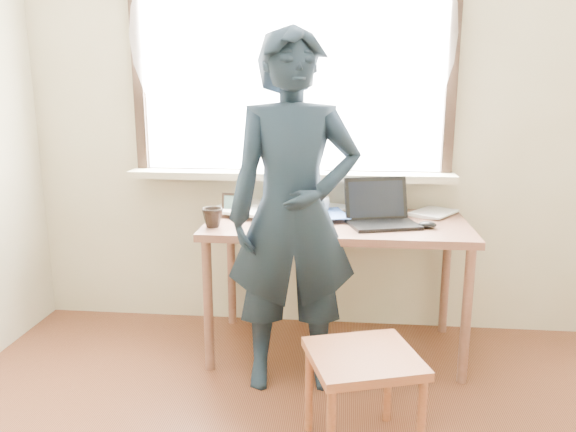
# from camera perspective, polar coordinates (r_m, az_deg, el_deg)

# --- Properties ---
(room_shell) EXTENTS (3.52, 4.02, 2.61)m
(room_shell) POSITION_cam_1_polar(r_m,az_deg,el_deg) (1.47, 0.61, 21.03)
(room_shell) COLOR beige
(room_shell) RESTS_ON ground
(desk) EXTENTS (1.37, 0.68, 0.73)m
(desk) POSITION_cam_1_polar(r_m,az_deg,el_deg) (2.99, 4.96, -1.95)
(desk) COLOR brown
(desk) RESTS_ON ground
(laptop) EXTENTS (0.40, 0.36, 0.23)m
(laptop) POSITION_cam_1_polar(r_m,az_deg,el_deg) (2.93, 9.35, 0.25)
(laptop) COLOR black
(laptop) RESTS_ON desk
(mug_white) EXTENTS (0.17, 0.17, 0.10)m
(mug_white) POSITION_cam_1_polar(r_m,az_deg,el_deg) (3.11, 3.10, 1.06)
(mug_white) COLOR white
(mug_white) RESTS_ON desk
(mug_dark) EXTENTS (0.15, 0.15, 0.10)m
(mug_dark) POSITION_cam_1_polar(r_m,az_deg,el_deg) (2.85, -7.67, -0.16)
(mug_dark) COLOR black
(mug_dark) RESTS_ON desk
(mouse) EXTENTS (0.09, 0.06, 0.04)m
(mouse) POSITION_cam_1_polar(r_m,az_deg,el_deg) (2.90, 13.98, -0.87)
(mouse) COLOR black
(mouse) RESTS_ON desk
(desk_clutter) EXTENTS (0.78, 0.52, 0.04)m
(desk_clutter) POSITION_cam_1_polar(r_m,az_deg,el_deg) (3.14, -0.22, 0.70)
(desk_clutter) COLOR white
(desk_clutter) RESTS_ON desk
(book_a) EXTENTS (0.24, 0.30, 0.03)m
(book_a) POSITION_cam_1_polar(r_m,az_deg,el_deg) (3.21, -2.34, 0.80)
(book_a) COLOR white
(book_a) RESTS_ON desk
(book_b) EXTENTS (0.30, 0.32, 0.02)m
(book_b) POSITION_cam_1_polar(r_m,az_deg,el_deg) (3.24, 13.06, 0.53)
(book_b) COLOR white
(book_b) RESTS_ON desk
(picture_frame) EXTENTS (0.14, 0.02, 0.11)m
(picture_frame) POSITION_cam_1_polar(r_m,az_deg,el_deg) (3.11, -5.47, 1.14)
(picture_frame) COLOR black
(picture_frame) RESTS_ON desk
(work_chair) EXTENTS (0.51, 0.49, 0.42)m
(work_chair) POSITION_cam_1_polar(r_m,az_deg,el_deg) (2.29, 7.64, -15.15)
(work_chair) COLOR #9D5633
(work_chair) RESTS_ON ground
(person) EXTENTS (0.67, 0.50, 1.69)m
(person) POSITION_cam_1_polar(r_m,az_deg,el_deg) (2.61, 0.58, 0.16)
(person) COLOR black
(person) RESTS_ON ground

